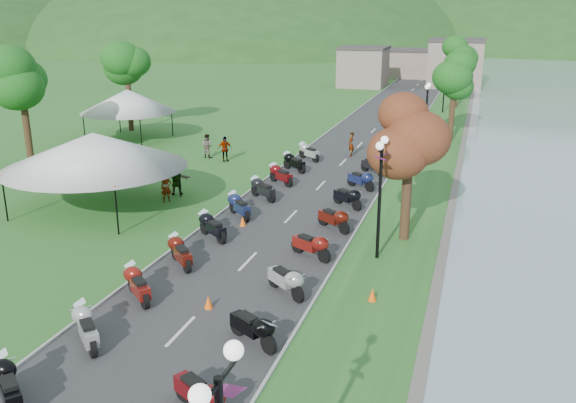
% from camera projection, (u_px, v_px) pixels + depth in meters
% --- Properties ---
extents(road, '(7.00, 120.00, 0.02)m').
position_uv_depth(road, '(360.00, 145.00, 46.89)').
color(road, '#37373A').
rests_on(road, ground).
extents(hills_backdrop, '(360.00, 120.00, 76.00)m').
position_uv_depth(hills_backdrop, '(457.00, 44.00, 192.55)').
color(hills_backdrop, '#285621').
rests_on(hills_backdrop, ground).
extents(far_building, '(18.00, 16.00, 5.00)m').
position_uv_depth(far_building, '(407.00, 65.00, 87.69)').
color(far_building, gray).
rests_on(far_building, ground).
extents(moto_row_left, '(2.60, 37.54, 1.10)m').
position_uv_depth(moto_row_left, '(198.00, 240.00, 25.92)').
color(moto_row_left, '#331411').
rests_on(moto_row_left, ground).
extents(moto_row_right, '(2.60, 49.27, 1.10)m').
position_uv_depth(moto_row_right, '(355.00, 188.00, 33.50)').
color(moto_row_right, '#331411').
rests_on(moto_row_right, ground).
extents(vendor_tent_main, '(6.24, 6.24, 4.00)m').
position_uv_depth(vendor_tent_main, '(96.00, 171.00, 31.27)').
color(vendor_tent_main, white).
rests_on(vendor_tent_main, ground).
extents(vendor_tent_side, '(4.95, 4.95, 4.00)m').
position_uv_depth(vendor_tent_side, '(129.00, 115.00, 48.28)').
color(vendor_tent_side, white).
rests_on(vendor_tent_side, ground).
extents(tree_park_left, '(3.47, 3.47, 9.63)m').
position_uv_depth(tree_park_left, '(23.00, 95.00, 38.14)').
color(tree_park_left, '#206F1D').
rests_on(tree_park_left, ground).
extents(tree_lakeside, '(2.75, 2.75, 7.64)m').
position_uv_depth(tree_lakeside, '(409.00, 157.00, 26.42)').
color(tree_lakeside, '#206F1D').
rests_on(tree_lakeside, ground).
extents(pedestrian_a, '(0.71, 0.69, 1.58)m').
position_uv_depth(pedestrian_a, '(167.00, 202.00, 32.93)').
color(pedestrian_a, slate).
rests_on(pedestrian_a, ground).
extents(pedestrian_b, '(0.89, 0.60, 1.68)m').
position_uv_depth(pedestrian_b, '(207.00, 158.00, 42.88)').
color(pedestrian_b, slate).
rests_on(pedestrian_b, ground).
extents(pedestrian_c, '(0.82, 1.28, 1.84)m').
position_uv_depth(pedestrian_c, '(111.00, 173.00, 38.90)').
color(pedestrian_c, slate).
rests_on(pedestrian_c, ground).
extents(traffic_cone_near, '(0.32, 0.32, 0.50)m').
position_uv_depth(traffic_cone_near, '(208.00, 302.00, 21.04)').
color(traffic_cone_near, '#F2590C').
rests_on(traffic_cone_near, ground).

